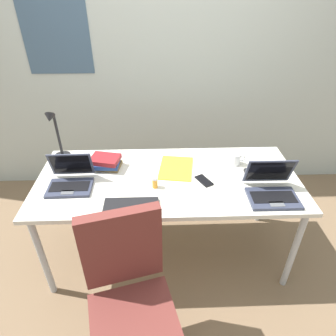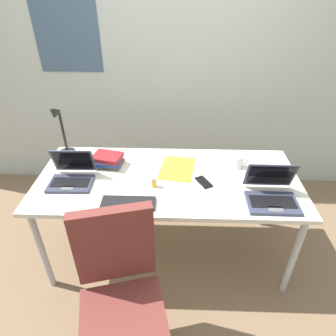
{
  "view_description": "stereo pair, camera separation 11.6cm",
  "coord_description": "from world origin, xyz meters",
  "px_view_note": "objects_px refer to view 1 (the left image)",
  "views": [
    {
      "loc": [
        -0.06,
        -1.65,
        1.92
      ],
      "look_at": [
        0.0,
        0.0,
        0.82
      ],
      "focal_mm": 31.45,
      "sensor_mm": 36.0,
      "label": 1
    },
    {
      "loc": [
        0.06,
        -1.65,
        1.92
      ],
      "look_at": [
        0.0,
        0.0,
        0.82
      ],
      "focal_mm": 31.45,
      "sensor_mm": 36.0,
      "label": 2
    }
  ],
  "objects_px": {
    "laptop_far_corner": "(272,190)",
    "computer_mouse": "(248,172)",
    "desk_lamp": "(56,136)",
    "book_stack": "(106,162)",
    "laptop_front_left": "(70,180)",
    "pill_bottle": "(155,182)",
    "paper_folder_near_lamp": "(176,168)",
    "cell_phone": "(204,181)",
    "coffee_mug": "(236,159)",
    "external_keyboard": "(131,205)",
    "office_chair": "(132,313)"
  },
  "relations": [
    {
      "from": "laptop_far_corner",
      "to": "laptop_front_left",
      "type": "height_order",
      "value": "laptop_far_corner"
    },
    {
      "from": "laptop_far_corner",
      "to": "cell_phone",
      "type": "relative_size",
      "value": 2.27
    },
    {
      "from": "laptop_far_corner",
      "to": "external_keyboard",
      "type": "distance_m",
      "value": 0.88
    },
    {
      "from": "computer_mouse",
      "to": "cell_phone",
      "type": "relative_size",
      "value": 0.71
    },
    {
      "from": "paper_folder_near_lamp",
      "to": "desk_lamp",
      "type": "bearing_deg",
      "value": 169.25
    },
    {
      "from": "pill_bottle",
      "to": "paper_folder_near_lamp",
      "type": "xyz_separation_m",
      "value": [
        0.15,
        0.22,
        -0.04
      ]
    },
    {
      "from": "book_stack",
      "to": "desk_lamp",
      "type": "bearing_deg",
      "value": 159.63
    },
    {
      "from": "desk_lamp",
      "to": "pill_bottle",
      "type": "relative_size",
      "value": 5.07
    },
    {
      "from": "computer_mouse",
      "to": "pill_bottle",
      "type": "xyz_separation_m",
      "value": [
        -0.65,
        -0.13,
        0.02
      ]
    },
    {
      "from": "office_chair",
      "to": "laptop_far_corner",
      "type": "bearing_deg",
      "value": 32.33
    },
    {
      "from": "external_keyboard",
      "to": "cell_phone",
      "type": "bearing_deg",
      "value": 26.76
    },
    {
      "from": "laptop_far_corner",
      "to": "office_chair",
      "type": "bearing_deg",
      "value": -147.67
    },
    {
      "from": "laptop_far_corner",
      "to": "pill_bottle",
      "type": "height_order",
      "value": "laptop_far_corner"
    },
    {
      "from": "pill_bottle",
      "to": "coffee_mug",
      "type": "relative_size",
      "value": 0.7
    },
    {
      "from": "external_keyboard",
      "to": "desk_lamp",
      "type": "bearing_deg",
      "value": 135.16
    },
    {
      "from": "laptop_front_left",
      "to": "pill_bottle",
      "type": "distance_m",
      "value": 0.56
    },
    {
      "from": "laptop_front_left",
      "to": "paper_folder_near_lamp",
      "type": "xyz_separation_m",
      "value": [
        0.71,
        0.18,
        -0.04
      ]
    },
    {
      "from": "desk_lamp",
      "to": "paper_folder_near_lamp",
      "type": "relative_size",
      "value": 1.29
    },
    {
      "from": "computer_mouse",
      "to": "office_chair",
      "type": "xyz_separation_m",
      "value": [
        -0.79,
        -0.79,
        -0.36
      ]
    },
    {
      "from": "laptop_far_corner",
      "to": "paper_folder_near_lamp",
      "type": "distance_m",
      "value": 0.67
    },
    {
      "from": "pill_bottle",
      "to": "desk_lamp",
      "type": "bearing_deg",
      "value": 151.8
    },
    {
      "from": "laptop_far_corner",
      "to": "computer_mouse",
      "type": "relative_size",
      "value": 3.22
    },
    {
      "from": "external_keyboard",
      "to": "coffee_mug",
      "type": "relative_size",
      "value": 2.92
    },
    {
      "from": "desk_lamp",
      "to": "cell_phone",
      "type": "distance_m",
      "value": 1.11
    },
    {
      "from": "external_keyboard",
      "to": "computer_mouse",
      "type": "bearing_deg",
      "value": 21.54
    },
    {
      "from": "computer_mouse",
      "to": "paper_folder_near_lamp",
      "type": "relative_size",
      "value": 0.31
    },
    {
      "from": "computer_mouse",
      "to": "office_chair",
      "type": "distance_m",
      "value": 1.17
    },
    {
      "from": "coffee_mug",
      "to": "paper_folder_near_lamp",
      "type": "bearing_deg",
      "value": -174.33
    },
    {
      "from": "computer_mouse",
      "to": "paper_folder_near_lamp",
      "type": "bearing_deg",
      "value": 153.02
    },
    {
      "from": "cell_phone",
      "to": "external_keyboard",
      "type": "bearing_deg",
      "value": 178.23
    },
    {
      "from": "external_keyboard",
      "to": "book_stack",
      "type": "distance_m",
      "value": 0.48
    },
    {
      "from": "laptop_far_corner",
      "to": "pill_bottle",
      "type": "distance_m",
      "value": 0.74
    },
    {
      "from": "computer_mouse",
      "to": "cell_phone",
      "type": "bearing_deg",
      "value": 176.03
    },
    {
      "from": "external_keyboard",
      "to": "pill_bottle",
      "type": "relative_size",
      "value": 4.18
    },
    {
      "from": "laptop_far_corner",
      "to": "computer_mouse",
      "type": "distance_m",
      "value": 0.26
    },
    {
      "from": "laptop_front_left",
      "to": "book_stack",
      "type": "relative_size",
      "value": 1.25
    },
    {
      "from": "laptop_front_left",
      "to": "cell_phone",
      "type": "relative_size",
      "value": 2.11
    },
    {
      "from": "cell_phone",
      "to": "book_stack",
      "type": "bearing_deg",
      "value": 135.78
    },
    {
      "from": "office_chair",
      "to": "cell_phone",
      "type": "bearing_deg",
      "value": 57.06
    },
    {
      "from": "desk_lamp",
      "to": "book_stack",
      "type": "height_order",
      "value": "desk_lamp"
    },
    {
      "from": "book_stack",
      "to": "paper_folder_near_lamp",
      "type": "distance_m",
      "value": 0.5
    },
    {
      "from": "laptop_front_left",
      "to": "coffee_mug",
      "type": "bearing_deg",
      "value": 11.01
    },
    {
      "from": "laptop_far_corner",
      "to": "book_stack",
      "type": "distance_m",
      "value": 1.14
    },
    {
      "from": "computer_mouse",
      "to": "pill_bottle",
      "type": "height_order",
      "value": "pill_bottle"
    },
    {
      "from": "paper_folder_near_lamp",
      "to": "office_chair",
      "type": "relative_size",
      "value": 0.32
    },
    {
      "from": "desk_lamp",
      "to": "book_stack",
      "type": "relative_size",
      "value": 1.75
    },
    {
      "from": "computer_mouse",
      "to": "book_stack",
      "type": "relative_size",
      "value": 0.42
    },
    {
      "from": "pill_bottle",
      "to": "office_chair",
      "type": "bearing_deg",
      "value": -101.22
    },
    {
      "from": "computer_mouse",
      "to": "paper_folder_near_lamp",
      "type": "distance_m",
      "value": 0.51
    },
    {
      "from": "computer_mouse",
      "to": "coffee_mug",
      "type": "relative_size",
      "value": 0.85
    }
  ]
}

